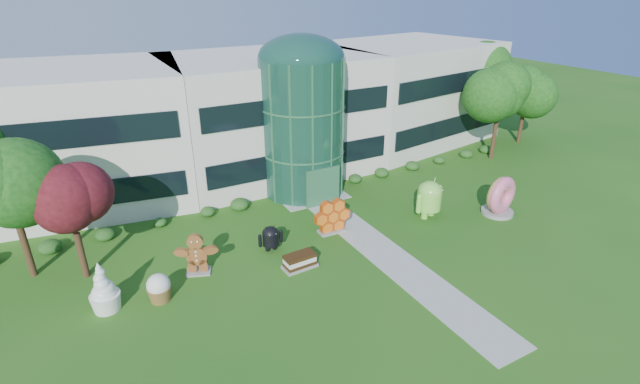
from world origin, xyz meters
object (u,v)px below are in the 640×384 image
donut (500,195)px  android_black (271,237)px  android_green (429,196)px  gingerbread (196,253)px

donut → android_black: bearing=158.7°
android_green → gingerbread: android_green is taller
android_green → donut: size_ratio=1.08×
android_green → donut: 4.89m
android_green → donut: android_green is taller
android_green → android_black: size_ratio=1.67×
android_black → gingerbread: gingerbread is taller
android_black → gingerbread: bearing=-173.5°
donut → gingerbread: (-19.91, 2.94, -0.19)m
donut → android_green: bearing=146.2°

